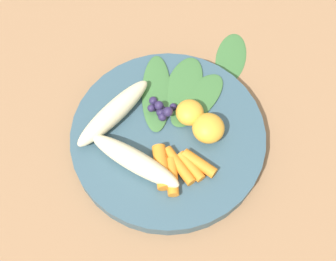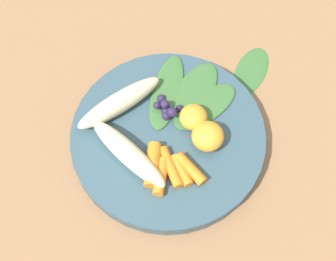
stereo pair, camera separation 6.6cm
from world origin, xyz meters
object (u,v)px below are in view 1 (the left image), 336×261
(bowl, at_px, (168,137))
(banana_peeled_right, at_px, (113,113))
(banana_peeled_left, at_px, (135,161))
(kale_leaf_stray, at_px, (231,57))
(orange_segment_near, at_px, (190,112))

(bowl, distance_m, banana_peeled_right, 0.09)
(banana_peeled_left, xyz_separation_m, kale_leaf_stray, (0.15, 0.20, -0.04))
(bowl, relative_size, banana_peeled_right, 2.02)
(orange_segment_near, height_order, kale_leaf_stray, orange_segment_near)
(orange_segment_near, bearing_deg, banana_peeled_left, -135.51)
(banana_peeled_right, relative_size, kale_leaf_stray, 1.41)
(banana_peeled_left, bearing_deg, kale_leaf_stray, 84.78)
(orange_segment_near, distance_m, kale_leaf_stray, 0.15)
(banana_peeled_left, height_order, kale_leaf_stray, banana_peeled_left)
(banana_peeled_right, bearing_deg, bowl, 112.83)
(banana_peeled_left, relative_size, kale_leaf_stray, 1.41)
(bowl, bearing_deg, orange_segment_near, 40.08)
(bowl, height_order, kale_leaf_stray, bowl)
(bowl, height_order, banana_peeled_right, banana_peeled_right)
(bowl, height_order, orange_segment_near, orange_segment_near)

